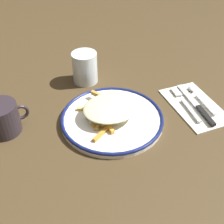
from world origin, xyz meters
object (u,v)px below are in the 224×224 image
at_px(fries_heap, 110,109).
at_px(fork, 186,103).
at_px(napkin, 195,105).
at_px(knife, 198,107).
at_px(spoon, 197,95).
at_px(water_glass, 85,68).
at_px(coffee_mug, 2,118).
at_px(plate, 112,119).

height_order(fries_heap, fork, fries_heap).
relative_size(napkin, knife, 1.05).
relative_size(knife, spoon, 1.38).
relative_size(napkin, water_glass, 2.13).
relative_size(fries_heap, spoon, 1.25).
bearing_deg(coffee_mug, fork, -11.40).
distance_m(napkin, fork, 0.03).
height_order(plate, napkin, plate).
height_order(water_glass, coffee_mug, water_glass).
distance_m(fork, coffee_mug, 0.53).
distance_m(spoon, coffee_mug, 0.59).
relative_size(napkin, spoon, 1.45).
height_order(knife, water_glass, water_glass).
height_order(fries_heap, napkin, fries_heap).
relative_size(knife, coffee_mug, 1.71).
relative_size(spoon, water_glass, 1.47).
relative_size(fries_heap, water_glass, 1.84).
bearing_deg(water_glass, fork, -47.32).
relative_size(knife, water_glass, 2.02).
relative_size(napkin, fork, 1.25).
height_order(plate, fries_heap, fries_heap).
bearing_deg(plate, knife, -11.93).
distance_m(knife, coffee_mug, 0.56).
xyz_separation_m(knife, spoon, (0.03, 0.05, 0.00)).
height_order(fries_heap, coffee_mug, coffee_mug).
xyz_separation_m(fries_heap, water_glass, (0.00, 0.22, 0.01)).
bearing_deg(fries_heap, spoon, -1.68).
distance_m(fries_heap, spoon, 0.30).
xyz_separation_m(plate, fries_heap, (-0.00, 0.01, 0.03)).
height_order(plate, coffee_mug, coffee_mug).
relative_size(water_glass, coffee_mug, 0.85).
xyz_separation_m(fries_heap, napkin, (0.26, -0.04, -0.04)).
distance_m(fork, water_glass, 0.35).
xyz_separation_m(fries_heap, knife, (0.26, -0.06, -0.03)).
bearing_deg(knife, napkin, 83.71).
bearing_deg(fork, coffee_mug, 168.60).
relative_size(napkin, coffee_mug, 1.80).
xyz_separation_m(napkin, fork, (-0.03, 0.01, 0.01)).
distance_m(fork, knife, 0.04).
bearing_deg(coffee_mug, knife, -13.99).
relative_size(plate, water_glass, 2.83).
relative_size(plate, napkin, 1.33).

